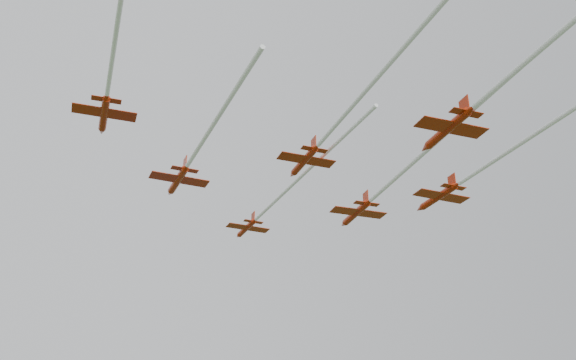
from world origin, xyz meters
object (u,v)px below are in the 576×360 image
object	(u,v)px
jet_row3_left	(112,61)
jet_row3_right	(474,174)
jet_lead	(273,203)
jet_row3_mid	(364,93)
jet_row4_right	(488,94)
jet_row2_left	(192,158)
jet_row2_right	(385,187)

from	to	relation	value
jet_row3_left	jet_row3_right	size ratio (longest dim) A/B	1.11
jet_lead	jet_row3_right	size ratio (longest dim) A/B	1.14
jet_row3_mid	jet_row3_right	distance (m)	27.68
jet_row3_left	jet_row3_right	distance (m)	53.59
jet_row3_right	jet_row4_right	xyz separation A→B (m)	(-10.94, -18.08, 0.28)
jet_row2_left	jet_row3_right	size ratio (longest dim) A/B	0.97
jet_row3_mid	jet_row3_right	size ratio (longest dim) A/B	1.49
jet_row2_right	jet_row3_mid	xyz separation A→B (m)	(-15.63, -23.14, -0.31)
jet_row2_left	jet_row4_right	distance (m)	43.35
jet_row4_right	jet_row3_right	bearing A→B (deg)	60.09
jet_lead	jet_row2_right	distance (m)	19.30
jet_row2_left	jet_row4_right	bearing A→B (deg)	-52.05
jet_row2_left	jet_lead	bearing A→B (deg)	26.60
jet_lead	jet_row4_right	world-z (taller)	jet_lead
jet_lead	jet_row3_mid	bearing A→B (deg)	-95.46
jet_row2_left	jet_row2_right	size ratio (longest dim) A/B	0.85
jet_lead	jet_row2_right	size ratio (longest dim) A/B	0.99
jet_row2_left	jet_row3_left	xyz separation A→B (m)	(-14.30, -21.90, -1.11)
jet_row2_right	jet_row3_mid	bearing A→B (deg)	-121.48
jet_row3_right	jet_lead	bearing A→B (deg)	132.52
jet_row3_left	jet_row4_right	xyz separation A→B (m)	(42.18, -11.22, -1.33)
jet_row4_right	jet_row2_right	bearing A→B (deg)	87.27
jet_row2_right	jet_row3_right	distance (m)	13.75
jet_row3_left	jet_row4_right	world-z (taller)	jet_row3_left
jet_row3_right	jet_row2_left	bearing A→B (deg)	157.48
jet_row3_left	jet_row4_right	size ratio (longest dim) A/B	1.11
jet_row2_left	jet_row2_right	distance (m)	30.28
jet_row3_mid	jet_row3_right	xyz separation A→B (m)	(24.57, 12.73, -0.53)
jet_lead	jet_row2_left	size ratio (longest dim) A/B	1.17
jet_row3_mid	jet_lead	bearing A→B (deg)	87.68
jet_row3_left	jet_row3_mid	xyz separation A→B (m)	(28.55, -5.86, -1.07)
jet_row2_right	jet_row3_left	xyz separation A→B (m)	(-44.17, -17.28, 0.76)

